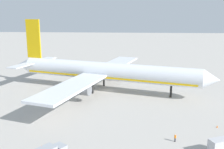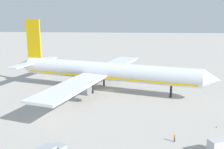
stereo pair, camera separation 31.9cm
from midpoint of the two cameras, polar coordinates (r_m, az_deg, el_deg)
The scene contains 6 objects.
ground_plane at distance 93.20m, azimuth -1.03°, elevation -3.45°, with size 600.00×600.00×0.00m, color #ADA8A0.
airliner at distance 92.12m, azimuth -1.86°, elevation 0.70°, with size 73.66×70.70×24.55m.
service_truck_4 at distance 56.43m, azimuth 23.21°, elevation -14.04°, with size 7.06×4.66×3.21m.
ground_worker_1 at distance 58.50m, azimuth 13.62°, elevation -13.25°, with size 0.42×0.42×1.68m.
traffic_cone_1 at distance 68.31m, azimuth 21.98°, elevation -10.46°, with size 0.36×0.36×0.55m, color orange.
traffic_cone_3 at distance 56.83m, azimuth -15.02°, elevation -14.81°, with size 0.36×0.36×0.55m, color orange.
Camera 2 is at (9.01, -88.95, 26.34)m, focal length 42.04 mm.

